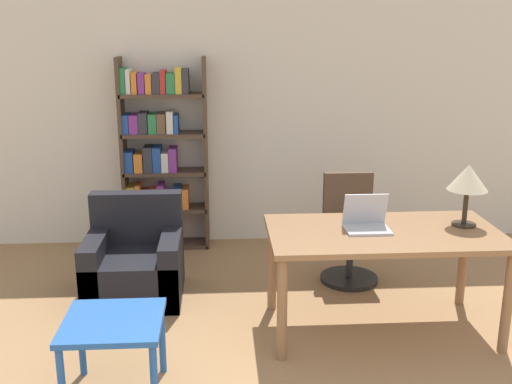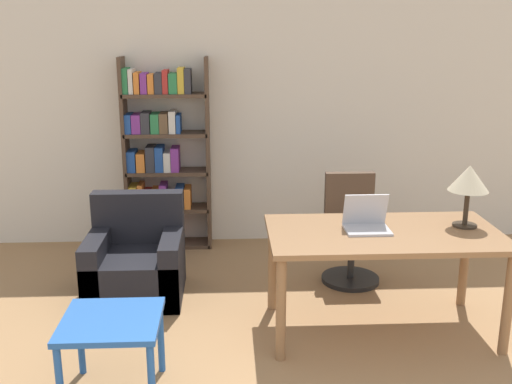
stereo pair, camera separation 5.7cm
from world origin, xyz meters
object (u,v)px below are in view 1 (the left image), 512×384
at_px(side_table_blue, 113,331).
at_px(armchair, 135,264).
at_px(office_chair, 349,232).
at_px(laptop, 366,222).
at_px(table_lamp, 468,179).
at_px(bookshelf, 159,159).
at_px(desk, 383,243).

height_order(side_table_blue, armchair, armchair).
xyz_separation_m(office_chair, armchair, (-1.86, -0.24, -0.16)).
bearing_deg(laptop, table_lamp, 3.28).
relative_size(table_lamp, side_table_blue, 0.78).
xyz_separation_m(side_table_blue, bookshelf, (0.04, 2.63, 0.49)).
bearing_deg(bookshelf, armchair, -95.46).
distance_m(desk, laptop, 0.20).
relative_size(desk, office_chair, 1.75).
relative_size(armchair, bookshelf, 0.43).
bearing_deg(table_lamp, office_chair, 126.98).
relative_size(side_table_blue, bookshelf, 0.31).
relative_size(laptop, bookshelf, 0.17).
bearing_deg(desk, side_table_blue, -157.99).
bearing_deg(armchair, office_chair, 7.36).
height_order(laptop, armchair, laptop).
bearing_deg(armchair, desk, -20.59).
bearing_deg(bookshelf, table_lamp, -36.88).
bearing_deg(table_lamp, desk, -172.31).
relative_size(table_lamp, bookshelf, 0.24).
height_order(table_lamp, office_chair, table_lamp).
height_order(armchair, bookshelf, bookshelf).
height_order(desk, side_table_blue, desk).
xyz_separation_m(laptop, table_lamp, (0.74, 0.04, 0.29)).
distance_m(desk, side_table_blue, 1.99).
bearing_deg(table_lamp, armchair, 165.97).
distance_m(office_chair, side_table_blue, 2.47).
relative_size(desk, bookshelf, 0.87).
bearing_deg(armchair, bookshelf, 84.54).
bearing_deg(armchair, laptop, -20.73).
distance_m(laptop, office_chair, 1.00).
relative_size(side_table_blue, armchair, 0.71).
height_order(desk, table_lamp, table_lamp).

